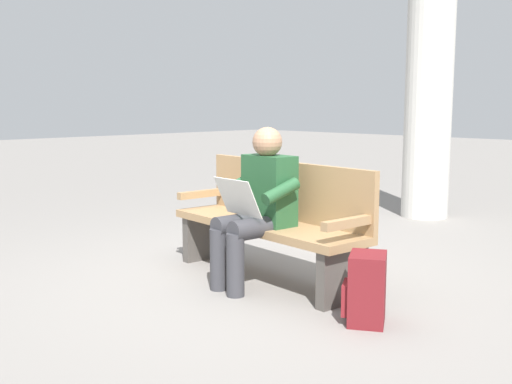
{
  "coord_description": "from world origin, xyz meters",
  "views": [
    {
      "loc": [
        -3.22,
        3.29,
        1.34
      ],
      "look_at": [
        -0.05,
        0.15,
        0.7
      ],
      "focal_mm": 42.8,
      "sensor_mm": 36.0,
      "label": 1
    }
  ],
  "objects": [
    {
      "name": "backpack",
      "position": [
        -1.12,
        0.25,
        0.22
      ],
      "size": [
        0.34,
        0.35,
        0.44
      ],
      "rotation": [
        0.0,
        0.0,
        5.26
      ],
      "color": "maroon",
      "rests_on": "ground"
    },
    {
      "name": "support_pillar",
      "position": [
        0.5,
        -3.26,
        1.85
      ],
      "size": [
        0.55,
        0.55,
        3.69
      ],
      "primitive_type": "cylinder",
      "color": "beige",
      "rests_on": "ground"
    },
    {
      "name": "bench_near",
      "position": [
        -0.01,
        -0.07,
        0.46
      ],
      "size": [
        1.84,
        0.64,
        0.9
      ],
      "rotation": [
        0.0,
        0.0,
        -0.09
      ],
      "color": "#9E7A51",
      "rests_on": "ground"
    },
    {
      "name": "person_seated",
      "position": [
        -0.09,
        0.17,
        0.63
      ],
      "size": [
        0.6,
        0.6,
        1.18
      ],
      "rotation": [
        0.0,
        0.0,
        -0.09
      ],
      "color": "#23512D",
      "rests_on": "ground"
    },
    {
      "name": "ground_plane",
      "position": [
        0.0,
        0.0,
        0.0
      ],
      "size": [
        40.0,
        40.0,
        0.0
      ],
      "primitive_type": "plane",
      "color": "gray"
    }
  ]
}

